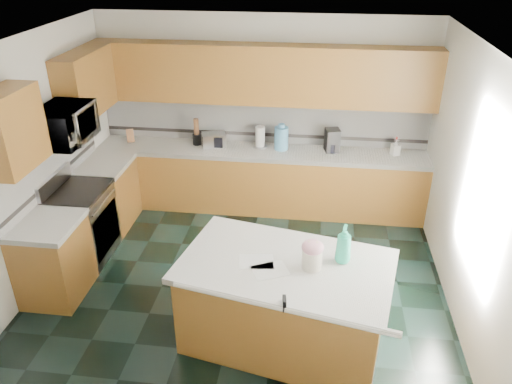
# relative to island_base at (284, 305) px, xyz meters

# --- Properties ---
(floor) EXTENTS (4.60, 4.60, 0.00)m
(floor) POSITION_rel_island_base_xyz_m (-0.55, 0.64, -0.43)
(floor) COLOR black
(floor) RESTS_ON ground
(ceiling) EXTENTS (4.60, 4.60, 0.00)m
(ceiling) POSITION_rel_island_base_xyz_m (-0.55, 0.64, 2.27)
(ceiling) COLOR white
(ceiling) RESTS_ON ground
(wall_back) EXTENTS (4.60, 0.04, 2.70)m
(wall_back) POSITION_rel_island_base_xyz_m (-0.55, 2.96, 0.92)
(wall_back) COLOR white
(wall_back) RESTS_ON ground
(wall_front) EXTENTS (4.60, 0.04, 2.70)m
(wall_front) POSITION_rel_island_base_xyz_m (-0.55, -1.68, 0.92)
(wall_front) COLOR white
(wall_front) RESTS_ON ground
(wall_left) EXTENTS (0.04, 4.60, 2.70)m
(wall_left) POSITION_rel_island_base_xyz_m (-2.87, 0.64, 0.92)
(wall_left) COLOR white
(wall_left) RESTS_ON ground
(wall_right) EXTENTS (0.04, 4.60, 2.70)m
(wall_right) POSITION_rel_island_base_xyz_m (1.77, 0.64, 0.92)
(wall_right) COLOR white
(wall_right) RESTS_ON ground
(back_base_cab) EXTENTS (4.60, 0.60, 0.86)m
(back_base_cab) POSITION_rel_island_base_xyz_m (-0.55, 2.64, 0.00)
(back_base_cab) COLOR #4D3112
(back_base_cab) RESTS_ON ground
(back_countertop) EXTENTS (4.60, 0.64, 0.06)m
(back_countertop) POSITION_rel_island_base_xyz_m (-0.55, 2.64, 0.46)
(back_countertop) COLOR white
(back_countertop) RESTS_ON back_base_cab
(back_upper_cab) EXTENTS (4.60, 0.33, 0.78)m
(back_upper_cab) POSITION_rel_island_base_xyz_m (-0.55, 2.77, 1.51)
(back_upper_cab) COLOR #4D3112
(back_upper_cab) RESTS_ON wall_back
(back_backsplash) EXTENTS (4.60, 0.02, 0.63)m
(back_backsplash) POSITION_rel_island_base_xyz_m (-0.55, 2.93, 0.81)
(back_backsplash) COLOR silver
(back_backsplash) RESTS_ON back_countertop
(back_accent_band) EXTENTS (4.60, 0.01, 0.05)m
(back_accent_band) POSITION_rel_island_base_xyz_m (-0.55, 2.92, 0.61)
(back_accent_band) COLOR black
(back_accent_band) RESTS_ON back_countertop
(left_base_cab_rear) EXTENTS (0.60, 0.82, 0.86)m
(left_base_cab_rear) POSITION_rel_island_base_xyz_m (-2.55, 1.93, 0.00)
(left_base_cab_rear) COLOR #4D3112
(left_base_cab_rear) RESTS_ON ground
(left_counter_rear) EXTENTS (0.64, 0.82, 0.06)m
(left_counter_rear) POSITION_rel_island_base_xyz_m (-2.55, 1.93, 0.46)
(left_counter_rear) COLOR white
(left_counter_rear) RESTS_ON left_base_cab_rear
(left_base_cab_front) EXTENTS (0.60, 0.72, 0.86)m
(left_base_cab_front) POSITION_rel_island_base_xyz_m (-2.55, 0.40, 0.00)
(left_base_cab_front) COLOR #4D3112
(left_base_cab_front) RESTS_ON ground
(left_counter_front) EXTENTS (0.64, 0.72, 0.06)m
(left_counter_front) POSITION_rel_island_base_xyz_m (-2.55, 0.40, 0.46)
(left_counter_front) COLOR white
(left_counter_front) RESTS_ON left_base_cab_front
(left_backsplash) EXTENTS (0.02, 2.30, 0.63)m
(left_backsplash) POSITION_rel_island_base_xyz_m (-2.84, 1.19, 0.81)
(left_backsplash) COLOR silver
(left_backsplash) RESTS_ON wall_left
(left_accent_band) EXTENTS (0.01, 2.30, 0.05)m
(left_accent_band) POSITION_rel_island_base_xyz_m (-2.84, 1.19, 0.61)
(left_accent_band) COLOR black
(left_accent_band) RESTS_ON wall_left
(left_upper_cab_rear) EXTENTS (0.33, 1.09, 0.78)m
(left_upper_cab_rear) POSITION_rel_island_base_xyz_m (-2.69, 2.06, 1.51)
(left_upper_cab_rear) COLOR #4D3112
(left_upper_cab_rear) RESTS_ON wall_left
(left_upper_cab_front) EXTENTS (0.33, 0.72, 0.78)m
(left_upper_cab_front) POSITION_rel_island_base_xyz_m (-2.69, 0.40, 1.51)
(left_upper_cab_front) COLOR #4D3112
(left_upper_cab_front) RESTS_ON wall_left
(range_body) EXTENTS (0.60, 0.76, 0.88)m
(range_body) POSITION_rel_island_base_xyz_m (-2.55, 1.14, 0.01)
(range_body) COLOR #B7B7BC
(range_body) RESTS_ON ground
(range_oven_door) EXTENTS (0.02, 0.68, 0.55)m
(range_oven_door) POSITION_rel_island_base_xyz_m (-2.26, 1.14, -0.03)
(range_oven_door) COLOR black
(range_oven_door) RESTS_ON range_body
(range_cooktop) EXTENTS (0.62, 0.78, 0.04)m
(range_cooktop) POSITION_rel_island_base_xyz_m (-2.55, 1.14, 0.47)
(range_cooktop) COLOR black
(range_cooktop) RESTS_ON range_body
(range_handle) EXTENTS (0.02, 0.66, 0.02)m
(range_handle) POSITION_rel_island_base_xyz_m (-2.23, 1.14, 0.35)
(range_handle) COLOR #B7B7BC
(range_handle) RESTS_ON range_body
(range_backguard) EXTENTS (0.06, 0.76, 0.18)m
(range_backguard) POSITION_rel_island_base_xyz_m (-2.81, 1.14, 0.59)
(range_backguard) COLOR #B7B7BC
(range_backguard) RESTS_ON range_body
(microwave) EXTENTS (0.50, 0.73, 0.41)m
(microwave) POSITION_rel_island_base_xyz_m (-2.55, 1.14, 1.30)
(microwave) COLOR #B7B7BC
(microwave) RESTS_ON wall_left
(island_base) EXTENTS (2.01, 1.40, 0.86)m
(island_base) POSITION_rel_island_base_xyz_m (0.00, 0.00, 0.00)
(island_base) COLOR #4D3112
(island_base) RESTS_ON ground
(island_top) EXTENTS (2.13, 1.52, 0.06)m
(island_top) POSITION_rel_island_base_xyz_m (-0.00, 0.00, 0.46)
(island_top) COLOR white
(island_top) RESTS_ON island_base
(island_bullnose) EXTENTS (1.91, 0.46, 0.06)m
(island_bullnose) POSITION_rel_island_base_xyz_m (-0.00, -0.57, 0.46)
(island_bullnose) COLOR white
(island_bullnose) RESTS_ON island_base
(treat_jar) EXTENTS (0.19, 0.19, 0.19)m
(treat_jar) POSITION_rel_island_base_xyz_m (0.23, -0.03, 0.58)
(treat_jar) COLOR silver
(treat_jar) RESTS_ON island_top
(treat_jar_lid) EXTENTS (0.20, 0.20, 0.12)m
(treat_jar_lid) POSITION_rel_island_base_xyz_m (0.23, -0.03, 0.71)
(treat_jar_lid) COLOR pink
(treat_jar_lid) RESTS_ON treat_jar
(treat_jar_knob) EXTENTS (0.06, 0.02, 0.02)m
(treat_jar_knob) POSITION_rel_island_base_xyz_m (0.23, -0.03, 0.75)
(treat_jar_knob) COLOR tan
(treat_jar_knob) RESTS_ON treat_jar_lid
(treat_jar_knob_end_l) EXTENTS (0.03, 0.03, 0.03)m
(treat_jar_knob_end_l) POSITION_rel_island_base_xyz_m (0.20, -0.03, 0.75)
(treat_jar_knob_end_l) COLOR tan
(treat_jar_knob_end_l) RESTS_ON treat_jar_lid
(treat_jar_knob_end_r) EXTENTS (0.03, 0.03, 0.03)m
(treat_jar_knob_end_r) POSITION_rel_island_base_xyz_m (0.27, -0.03, 0.75)
(treat_jar_knob_end_r) COLOR tan
(treat_jar_knob_end_r) RESTS_ON treat_jar_lid
(soap_bottle_island) EXTENTS (0.18, 0.18, 0.38)m
(soap_bottle_island) POSITION_rel_island_base_xyz_m (0.51, 0.11, 0.68)
(soap_bottle_island) COLOR #219979
(soap_bottle_island) RESTS_ON island_top
(paper_sheet_a) EXTENTS (0.38, 0.35, 0.00)m
(paper_sheet_a) POSITION_rel_island_base_xyz_m (-0.13, -0.12, 0.49)
(paper_sheet_a) COLOR white
(paper_sheet_a) RESTS_ON island_top
(paper_sheet_b) EXTENTS (0.35, 0.28, 0.00)m
(paper_sheet_b) POSITION_rel_island_base_xyz_m (-0.27, -0.01, 0.49)
(paper_sheet_b) COLOR white
(paper_sheet_b) RESTS_ON island_top
(clamp_body) EXTENTS (0.04, 0.10, 0.09)m
(clamp_body) POSITION_rel_island_base_xyz_m (0.03, -0.55, 0.50)
(clamp_body) COLOR black
(clamp_body) RESTS_ON island_top
(clamp_handle) EXTENTS (0.02, 0.07, 0.02)m
(clamp_handle) POSITION_rel_island_base_xyz_m (0.03, -0.61, 0.48)
(clamp_handle) COLOR black
(clamp_handle) RESTS_ON island_top
(knife_block) EXTENTS (0.15, 0.17, 0.21)m
(knife_block) POSITION_rel_island_base_xyz_m (-2.45, 2.69, 0.58)
(knife_block) COLOR #472814
(knife_block) RESTS_ON back_countertop
(utensil_crock) EXTENTS (0.12, 0.12, 0.15)m
(utensil_crock) POSITION_rel_island_base_xyz_m (-1.47, 2.72, 0.57)
(utensil_crock) COLOR black
(utensil_crock) RESTS_ON back_countertop
(utensil_bundle) EXTENTS (0.07, 0.07, 0.23)m
(utensil_bundle) POSITION_rel_island_base_xyz_m (-1.47, 2.72, 0.76)
(utensil_bundle) COLOR #472814
(utensil_bundle) RESTS_ON utensil_crock
(toaster_oven) EXTENTS (0.38, 0.31, 0.19)m
(toaster_oven) POSITION_rel_island_base_xyz_m (-1.22, 2.69, 0.58)
(toaster_oven) COLOR #B7B7BC
(toaster_oven) RESTS_ON back_countertop
(toaster_oven_door) EXTENTS (0.29, 0.01, 0.15)m
(toaster_oven_door) POSITION_rel_island_base_xyz_m (-1.22, 2.59, 0.58)
(toaster_oven_door) COLOR black
(toaster_oven_door) RESTS_ON toaster_oven
(paper_towel) EXTENTS (0.13, 0.13, 0.30)m
(paper_towel) POSITION_rel_island_base_xyz_m (-0.57, 2.74, 0.64)
(paper_towel) COLOR white
(paper_towel) RESTS_ON back_countertop
(paper_towel_base) EXTENTS (0.20, 0.20, 0.01)m
(paper_towel_base) POSITION_rel_island_base_xyz_m (-0.57, 2.74, 0.50)
(paper_towel_base) COLOR #B7B7BC
(paper_towel_base) RESTS_ON back_countertop
(water_jug) EXTENTS (0.19, 0.19, 0.32)m
(water_jug) POSITION_rel_island_base_xyz_m (-0.27, 2.70, 0.65)
(water_jug) COLOR #5DA6D8
(water_jug) RESTS_ON back_countertop
(water_jug_neck) EXTENTS (0.09, 0.09, 0.05)m
(water_jug_neck) POSITION_rel_island_base_xyz_m (-0.27, 2.70, 0.83)
(water_jug_neck) COLOR #5DA6D8
(water_jug_neck) RESTS_ON water_jug
(coffee_maker) EXTENTS (0.23, 0.24, 0.32)m
(coffee_maker) POSITION_rel_island_base_xyz_m (0.43, 2.72, 0.65)
(coffee_maker) COLOR black
(coffee_maker) RESTS_ON back_countertop
(coffee_carafe) EXTENTS (0.13, 0.13, 0.13)m
(coffee_carafe) POSITION_rel_island_base_xyz_m (0.43, 2.67, 0.56)
(coffee_carafe) COLOR black
(coffee_carafe) RESTS_ON back_countertop
(soap_bottle_back) EXTENTS (0.14, 0.14, 0.23)m
(soap_bottle_back) POSITION_rel_island_base_xyz_m (1.28, 2.69, 0.60)
(soap_bottle_back) COLOR white
(soap_bottle_back) RESTS_ON back_countertop
(soap_back_cap) EXTENTS (0.02, 0.02, 0.03)m
(soap_back_cap) POSITION_rel_island_base_xyz_m (1.28, 2.69, 0.73)
(soap_back_cap) COLOR red
(soap_back_cap) RESTS_ON soap_bottle_back
(window_light_proxy) EXTENTS (0.02, 1.40, 1.10)m
(window_light_proxy) POSITION_rel_island_base_xyz_m (1.74, 0.44, 1.07)
(window_light_proxy) COLOR white
(window_light_proxy) RESTS_ON wall_right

